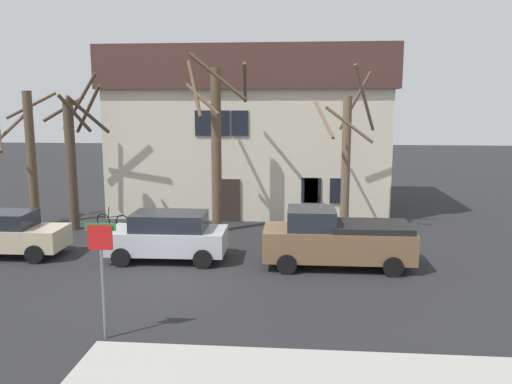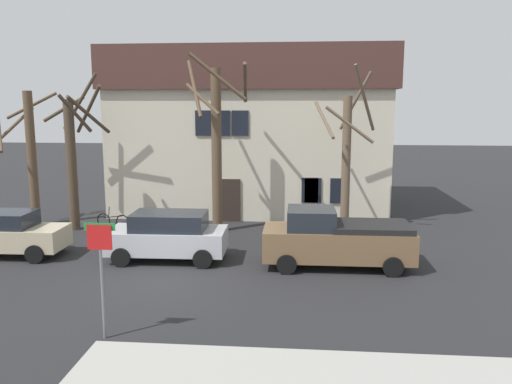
# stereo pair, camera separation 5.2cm
# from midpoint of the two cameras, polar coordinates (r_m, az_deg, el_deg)

# --- Properties ---
(ground_plane) EXTENTS (120.00, 120.00, 0.00)m
(ground_plane) POSITION_cam_midpoint_polar(r_m,az_deg,el_deg) (16.94, -10.54, -10.04)
(ground_plane) COLOR #262628
(building_main) EXTENTS (14.56, 8.32, 8.51)m
(building_main) POSITION_cam_midpoint_polar(r_m,az_deg,el_deg) (28.64, -0.54, 6.97)
(building_main) COLOR beige
(building_main) RESTS_ON ground_plane
(tree_bare_near) EXTENTS (2.58, 3.42, 6.30)m
(tree_bare_near) POSITION_cam_midpoint_polar(r_m,az_deg,el_deg) (26.41, -23.92, 3.88)
(tree_bare_near) COLOR brown
(tree_bare_near) RESTS_ON ground_plane
(tree_bare_mid) EXTENTS (2.97, 3.10, 7.11)m
(tree_bare_mid) POSITION_cam_midpoint_polar(r_m,az_deg,el_deg) (24.64, -19.67, 4.02)
(tree_bare_mid) COLOR #4C3D2D
(tree_bare_mid) RESTS_ON ground_plane
(tree_bare_far) EXTENTS (2.83, 2.90, 7.78)m
(tree_bare_far) POSITION_cam_midpoint_polar(r_m,az_deg,el_deg) (22.74, -4.49, 5.59)
(tree_bare_far) COLOR brown
(tree_bare_far) RESTS_ON ground_plane
(tree_bare_end) EXTENTS (2.63, 2.44, 7.29)m
(tree_bare_end) POSITION_cam_midpoint_polar(r_m,az_deg,el_deg) (22.62, 9.92, 3.91)
(tree_bare_end) COLOR brown
(tree_bare_end) RESTS_ON ground_plane
(car_beige_sedan) EXTENTS (4.40, 2.02, 1.71)m
(car_beige_sedan) POSITION_cam_midpoint_polar(r_m,az_deg,el_deg) (21.61, -25.99, -4.21)
(car_beige_sedan) COLOR #C6B793
(car_beige_sedan) RESTS_ON ground_plane
(car_silver_wagon) EXTENTS (4.32, 2.15, 1.78)m
(car_silver_wagon) POSITION_cam_midpoint_polar(r_m,az_deg,el_deg) (19.21, -9.80, -4.77)
(car_silver_wagon) COLOR #B7BABF
(car_silver_wagon) RESTS_ON ground_plane
(pickup_truck_brown) EXTENTS (5.22, 2.25, 2.07)m
(pickup_truck_brown) POSITION_cam_midpoint_polar(r_m,az_deg,el_deg) (18.39, 8.80, -5.14)
(pickup_truck_brown) COLOR brown
(pickup_truck_brown) RESTS_ON ground_plane
(street_sign_pole) EXTENTS (0.76, 0.07, 2.89)m
(street_sign_pole) POSITION_cam_midpoint_polar(r_m,az_deg,el_deg) (12.92, -16.87, -7.12)
(street_sign_pole) COLOR slate
(street_sign_pole) RESTS_ON ground_plane
(bicycle_leaning) EXTENTS (1.70, 0.50, 1.03)m
(bicycle_leaning) POSITION_cam_midpoint_polar(r_m,az_deg,el_deg) (24.62, -15.66, -3.14)
(bicycle_leaning) COLOR black
(bicycle_leaning) RESTS_ON ground_plane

